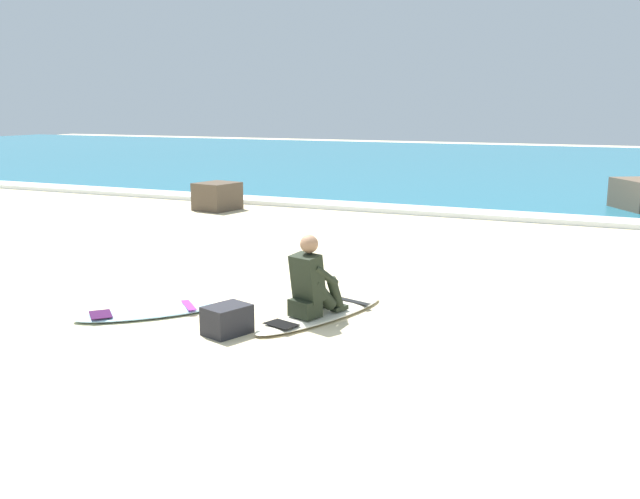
# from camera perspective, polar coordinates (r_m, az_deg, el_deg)

# --- Properties ---
(ground_plane) EXTENTS (80.00, 80.00, 0.00)m
(ground_plane) POSITION_cam_1_polar(r_m,az_deg,el_deg) (9.10, -6.26, -4.42)
(ground_plane) COLOR beige
(sea) EXTENTS (80.00, 28.00, 0.10)m
(sea) POSITION_cam_1_polar(r_m,az_deg,el_deg) (30.16, 15.81, 6.41)
(sea) COLOR teal
(sea) RESTS_ON ground
(breaking_foam) EXTENTS (80.00, 0.90, 0.11)m
(breaking_foam) POSITION_cam_1_polar(r_m,az_deg,el_deg) (16.81, 8.62, 3.04)
(breaking_foam) COLOR white
(breaking_foam) RESTS_ON ground
(surfboard_main) EXTENTS (1.13, 2.18, 0.08)m
(surfboard_main) POSITION_cam_1_polar(r_m,az_deg,el_deg) (8.54, 0.12, -5.16)
(surfboard_main) COLOR #EFE5C6
(surfboard_main) RESTS_ON ground
(surfer_seated) EXTENTS (0.54, 0.77, 0.95)m
(surfer_seated) POSITION_cam_1_polar(r_m,az_deg,el_deg) (8.31, -0.62, -2.76)
(surfer_seated) COLOR black
(surfer_seated) RESTS_ON surfboard_main
(surfboard_spare_near) EXTENTS (1.56, 1.61, 0.08)m
(surfboard_spare_near) POSITION_cam_1_polar(r_m,az_deg,el_deg) (8.86, -13.44, -4.86)
(surfboard_spare_near) COLOR #9ED1E5
(surfboard_spare_near) RESTS_ON ground
(shoreline_rock) EXTENTS (0.99, 1.05, 0.65)m
(shoreline_rock) POSITION_cam_1_polar(r_m,az_deg,el_deg) (17.30, -8.14, 4.19)
(shoreline_rock) COLOR brown
(shoreline_rock) RESTS_ON ground
(beach_bag) EXTENTS (0.50, 0.57, 0.32)m
(beach_bag) POSITION_cam_1_polar(r_m,az_deg,el_deg) (7.97, -7.37, -5.55)
(beach_bag) COLOR #232328
(beach_bag) RESTS_ON ground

